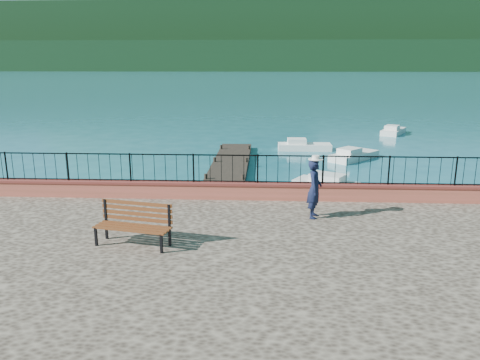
# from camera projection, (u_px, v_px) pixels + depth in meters

# --- Properties ---
(ground) EXTENTS (2000.00, 2000.00, 0.00)m
(ground) POSITION_uv_depth(u_px,v_px,m) (266.00, 279.00, 12.85)
(ground) COLOR #19596B
(ground) RESTS_ON ground
(parapet) EXTENTS (28.00, 0.46, 0.58)m
(parapet) POSITION_uv_depth(u_px,v_px,m) (266.00, 191.00, 16.06)
(parapet) COLOR #C95848
(parapet) RESTS_ON promenade
(railing) EXTENTS (27.00, 0.05, 0.95)m
(railing) POSITION_uv_depth(u_px,v_px,m) (267.00, 169.00, 15.87)
(railing) COLOR black
(railing) RESTS_ON parapet
(dock) EXTENTS (2.00, 16.00, 0.30)m
(dock) POSITION_uv_depth(u_px,v_px,m) (228.00, 173.00, 24.53)
(dock) COLOR #2D231C
(dock) RESTS_ON ground
(far_forest) EXTENTS (900.00, 60.00, 18.00)m
(far_forest) POSITION_uv_depth(u_px,v_px,m) (266.00, 56.00, 300.98)
(far_forest) COLOR black
(far_forest) RESTS_ON ground
(foothills) EXTENTS (900.00, 120.00, 44.00)m
(foothills) POSITION_uv_depth(u_px,v_px,m) (266.00, 40.00, 355.85)
(foothills) COLOR black
(foothills) RESTS_ON ground
(companion_hill) EXTENTS (448.00, 384.00, 180.00)m
(companion_hill) POSITION_uv_depth(u_px,v_px,m) (455.00, 67.00, 543.39)
(companion_hill) COLOR #142D23
(companion_hill) RESTS_ON ground
(park_bench) EXTENTS (2.07, 1.05, 1.10)m
(park_bench) POSITION_uv_depth(u_px,v_px,m) (133.00, 233.00, 12.02)
(park_bench) COLOR black
(park_bench) RESTS_ON promenade
(person) EXTENTS (0.55, 0.73, 1.80)m
(person) POSITION_uv_depth(u_px,v_px,m) (314.00, 189.00, 14.04)
(person) COLOR black
(person) RESTS_ON promenade
(hat) EXTENTS (0.44, 0.44, 0.12)m
(hat) POSITION_uv_depth(u_px,v_px,m) (316.00, 158.00, 13.80)
(hat) COLOR silver
(hat) RESTS_ON person
(boat_1) EXTENTS (4.38, 3.26, 0.80)m
(boat_1) POSITION_uv_depth(u_px,v_px,m) (340.00, 184.00, 21.30)
(boat_1) COLOR silver
(boat_1) RESTS_ON ground
(boat_2) EXTENTS (3.42, 3.54, 0.80)m
(boat_2) POSITION_uv_depth(u_px,v_px,m) (354.00, 153.00, 28.45)
(boat_2) COLOR silver
(boat_2) RESTS_ON ground
(boat_4) EXTENTS (3.55, 1.33, 0.80)m
(boat_4) POSITION_uv_depth(u_px,v_px,m) (305.00, 144.00, 31.55)
(boat_4) COLOR white
(boat_4) RESTS_ON ground
(boat_5) EXTENTS (2.75, 3.60, 0.80)m
(boat_5) POSITION_uv_depth(u_px,v_px,m) (394.00, 129.00, 38.46)
(boat_5) COLOR silver
(boat_5) RESTS_ON ground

